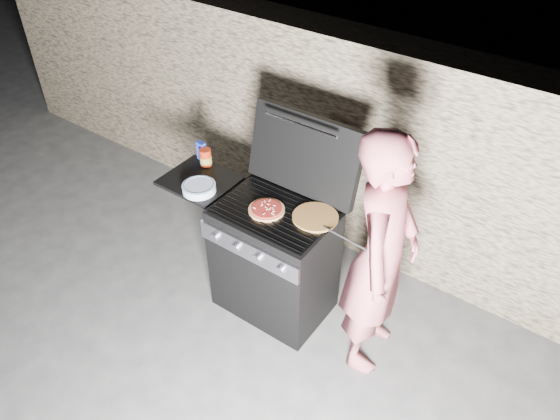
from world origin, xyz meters
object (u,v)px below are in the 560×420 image
Objects in this scene: sauce_jar at (206,157)px; person at (381,257)px; gas_grill at (247,247)px; pizza_topped at (267,209)px.

sauce_jar is 1.53m from person.
gas_grill is 9.91× the size of sauce_jar.
sauce_jar reaches higher than gas_grill.
pizza_topped reaches higher than gas_grill.
person is (1.03, 0.05, 0.43)m from gas_grill.
sauce_jar is (-0.50, 0.17, 0.51)m from gas_grill.
sauce_jar is at bearing 161.49° from gas_grill.
pizza_topped is 0.73m from sauce_jar.
gas_grill is at bearing -18.51° from sauce_jar.
person is (0.82, 0.07, -0.04)m from pizza_topped.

